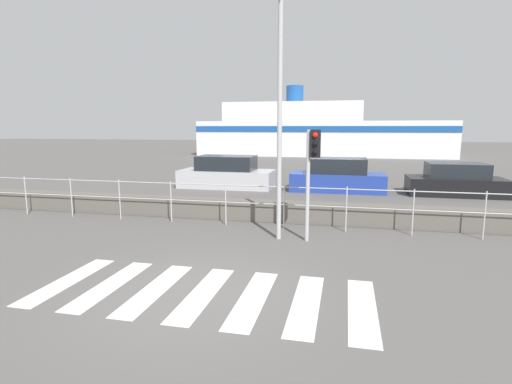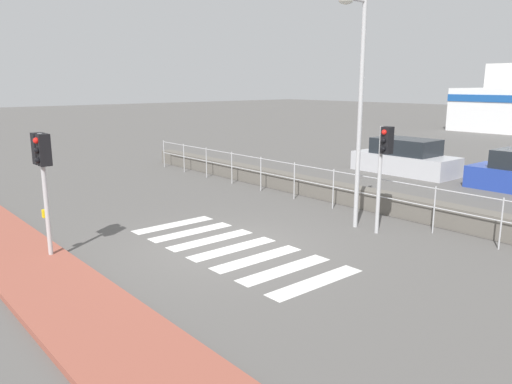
% 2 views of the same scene
% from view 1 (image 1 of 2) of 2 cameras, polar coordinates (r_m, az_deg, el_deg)
% --- Properties ---
extents(ground_plane, '(160.00, 160.00, 0.00)m').
position_cam_1_polar(ground_plane, '(7.32, -9.00, -14.00)').
color(ground_plane, '#565451').
extents(crosswalk, '(5.85, 2.40, 0.01)m').
position_cam_1_polar(crosswalk, '(7.25, -7.59, -14.14)').
color(crosswalk, silver).
rests_on(crosswalk, ground_plane).
extents(seawall, '(25.04, 0.55, 0.62)m').
position_cam_1_polar(seawall, '(12.45, 0.67, -2.64)').
color(seawall, '#605B54').
rests_on(seawall, ground_plane).
extents(harbor_fence, '(22.58, 0.04, 1.27)m').
position_cam_1_polar(harbor_fence, '(11.52, -0.24, -1.01)').
color(harbor_fence, '#B2B2B5').
rests_on(harbor_fence, ground_plane).
extents(traffic_light_far, '(0.34, 0.32, 2.82)m').
position_cam_1_polar(traffic_light_far, '(9.98, 8.07, 4.53)').
color(traffic_light_far, '#B2B2B5').
rests_on(traffic_light_far, ground_plane).
extents(streetlamp, '(0.32, 1.01, 6.04)m').
position_cam_1_polar(streetlamp, '(9.95, 3.27, 14.20)').
color(streetlamp, '#B2B2B5').
rests_on(streetlamp, ground_plane).
extents(ferry_boat, '(24.86, 8.86, 7.18)m').
position_cam_1_polar(ferry_boat, '(43.14, 8.65, 8.37)').
color(ferry_boat, white).
rests_on(ferry_boat, ground_plane).
extents(parked_car_silver, '(4.48, 1.88, 1.52)m').
position_cam_1_polar(parked_car_silver, '(19.26, -4.21, 2.59)').
color(parked_car_silver, '#BCBCC1').
rests_on(parked_car_silver, ground_plane).
extents(parked_car_blue, '(4.18, 1.77, 1.50)m').
position_cam_1_polar(parked_car_blue, '(18.44, 11.57, 2.09)').
color(parked_car_blue, '#233D9E').
rests_on(parked_car_blue, ground_plane).
extents(parked_car_black, '(3.87, 1.87, 1.38)m').
position_cam_1_polar(parked_car_black, '(19.00, 26.59, 1.35)').
color(parked_car_black, black).
rests_on(parked_car_black, ground_plane).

